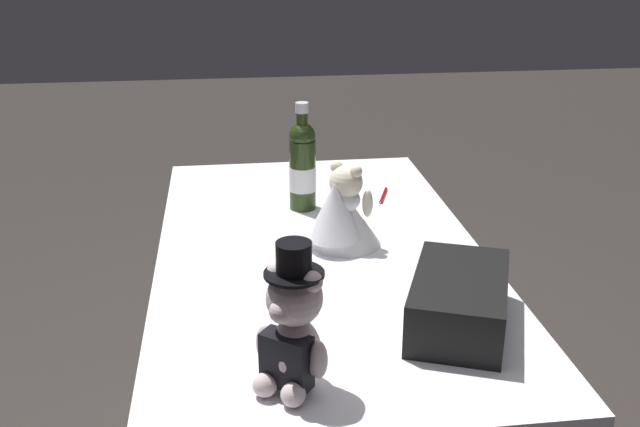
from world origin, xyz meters
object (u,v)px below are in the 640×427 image
teddy_bear_bride (342,212)px  signing_pen (383,196)px  champagne_bottle (302,165)px  gift_case_black (459,301)px  teddy_bear_groom (293,330)px

teddy_bear_bride → signing_pen: bearing=-28.2°
champagne_bottle → gift_case_black: 0.76m
signing_pen → gift_case_black: bearing=179.7°
teddy_bear_bride → champagne_bottle: 0.29m
teddy_bear_groom → signing_pen: teddy_bear_groom is taller
teddy_bear_bride → champagne_bottle: size_ratio=0.73×
teddy_bear_groom → signing_pen: bearing=-21.1°
champagne_bottle → signing_pen: champagne_bottle is taller
teddy_bear_bride → champagne_bottle: bearing=14.4°
teddy_bear_groom → gift_case_black: teddy_bear_groom is taller
teddy_bear_groom → gift_case_black: (0.18, -0.36, -0.06)m
teddy_bear_groom → teddy_bear_bride: bearing=-16.8°
teddy_bear_groom → champagne_bottle: (0.89, -0.11, 0.01)m
signing_pen → champagne_bottle: bearing=102.7°
gift_case_black → signing_pen: bearing=-0.3°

